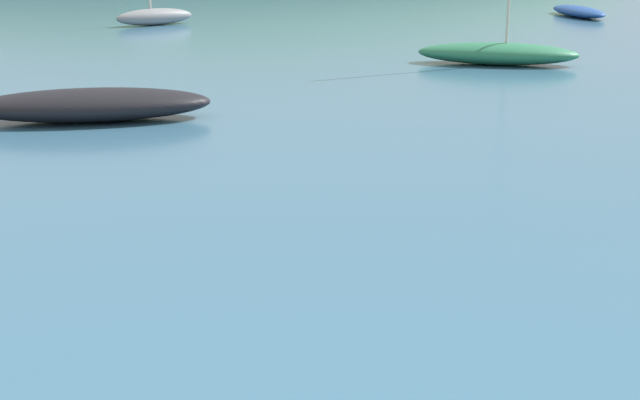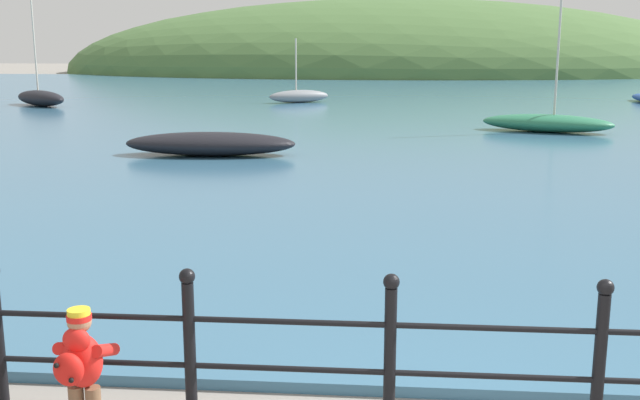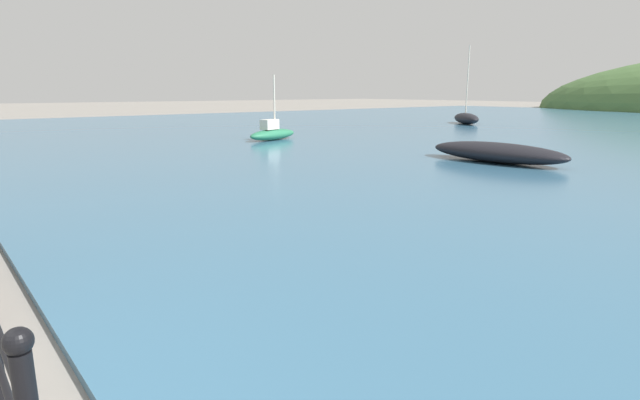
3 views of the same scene
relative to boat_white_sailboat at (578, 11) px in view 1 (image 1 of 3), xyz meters
name	(u,v)px [view 1 (image 1 of 3)]	position (x,y,z in m)	size (l,w,h in m)	color
water	(282,23)	(-11.72, -0.41, -0.25)	(80.00, 60.00, 0.10)	#386684
boat_white_sailboat	(578,11)	(0.00, 0.00, 0.00)	(1.33, 4.00, 0.41)	#1E4793
boat_red_dinghy	(155,16)	(-16.34, -1.18, 0.10)	(2.93, 2.07, 2.94)	gray
boat_far_left	(91,105)	(-16.66, -17.97, 0.08)	(4.27, 1.54, 0.57)	black
boat_far_right	(498,53)	(-7.30, -12.18, 0.09)	(4.19, 2.51, 4.94)	#287551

